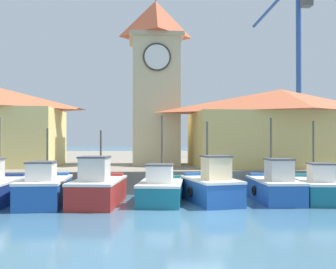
{
  "coord_description": "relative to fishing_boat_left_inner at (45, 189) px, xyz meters",
  "views": [
    {
      "loc": [
        -2.65,
        -16.53,
        3.21
      ],
      "look_at": [
        -0.55,
        8.2,
        3.5
      ],
      "focal_mm": 42.0,
      "sensor_mm": 36.0,
      "label": 1
    }
  ],
  "objects": [
    {
      "name": "ground_plane",
      "position": [
        7.03,
        -3.05,
        -0.78
      ],
      "size": [
        300.0,
        300.0,
        0.0
      ],
      "primitive_type": "plane",
      "color": "teal"
    },
    {
      "name": "quay_wharf",
      "position": [
        7.03,
        23.15,
        -0.11
      ],
      "size": [
        120.0,
        40.0,
        1.33
      ],
      "primitive_type": "cube",
      "color": "gray",
      "rests_on": "ground"
    },
    {
      "name": "fishing_boat_left_inner",
      "position": [
        0.0,
        0.0,
        0.0
      ],
      "size": [
        2.18,
        4.52,
        3.76
      ],
      "color": "#2356A8",
      "rests_on": "ground"
    },
    {
      "name": "fishing_boat_mid_left",
      "position": [
        2.58,
        -0.16,
        0.03
      ],
      "size": [
        2.73,
        4.74,
        3.65
      ],
      "color": "#AD2823",
      "rests_on": "ground"
    },
    {
      "name": "fishing_boat_center",
      "position": [
        5.7,
        0.16,
        -0.08
      ],
      "size": [
        2.75,
        4.5,
        4.43
      ],
      "color": "#196B7F",
      "rests_on": "ground"
    },
    {
      "name": "fishing_boat_mid_right",
      "position": [
        8.21,
        -0.09,
        0.04
      ],
      "size": [
        2.67,
        4.45,
        4.12
      ],
      "color": "#2356A8",
      "rests_on": "ground"
    },
    {
      "name": "fishing_boat_right_inner",
      "position": [
        11.57,
        0.13,
        -0.02
      ],
      "size": [
        2.15,
        4.57,
        4.34
      ],
      "color": "#2356A8",
      "rests_on": "ground"
    },
    {
      "name": "fishing_boat_right_outer",
      "position": [
        13.75,
        -0.01,
        -0.07
      ],
      "size": [
        2.56,
        4.66,
        4.18
      ],
      "color": "#196B7F",
      "rests_on": "ground"
    },
    {
      "name": "clock_tower",
      "position": [
        5.92,
        9.56,
        7.0
      ],
      "size": [
        3.88,
        3.88,
        13.82
      ],
      "color": "beige",
      "rests_on": "quay_wharf"
    },
    {
      "name": "warehouse_right",
      "position": [
        14.76,
        7.48,
        3.31
      ],
      "size": [
        12.9,
        7.34,
        5.42
      ],
      "color": "tan",
      "rests_on": "quay_wharf"
    },
    {
      "name": "port_crane_near",
      "position": [
        21.87,
        21.49,
        8.26
      ],
      "size": [
        3.53,
        10.32,
        19.47
      ],
      "color": "navy",
      "rests_on": "quay_wharf"
    },
    {
      "name": "dock_worker_near_tower",
      "position": [
        8.8,
        5.14,
        1.4
      ],
      "size": [
        0.34,
        0.22,
        1.62
      ],
      "color": "#33333D",
      "rests_on": "quay_wharf"
    }
  ]
}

